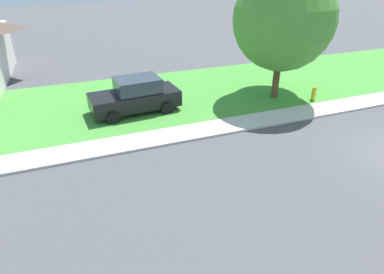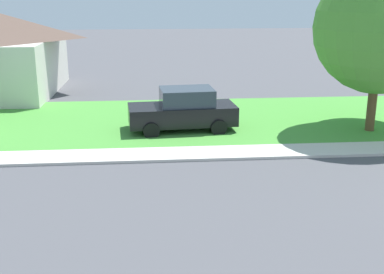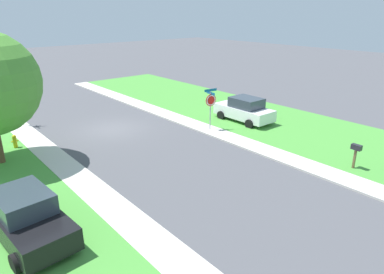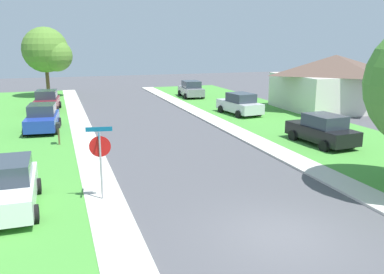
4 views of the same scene
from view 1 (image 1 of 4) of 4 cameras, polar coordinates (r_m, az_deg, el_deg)
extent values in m
cube|color=beige|center=(13.71, -19.82, -2.58)|extent=(1.40, 56.00, 0.10)
cube|color=#479338|center=(17.97, -20.66, 4.64)|extent=(8.00, 56.00, 0.08)
cube|color=black|center=(16.47, -9.92, 6.49)|extent=(2.12, 4.43, 0.76)
cube|color=#2D3842|center=(16.28, -9.45, 8.96)|extent=(1.76, 2.22, 0.68)
cylinder|color=black|center=(15.54, -13.57, 3.21)|extent=(0.29, 0.66, 0.64)
cylinder|color=black|center=(17.18, -14.95, 5.49)|extent=(0.29, 0.66, 0.64)
cylinder|color=black|center=(16.20, -4.38, 4.99)|extent=(0.29, 0.66, 0.64)
cylinder|color=black|center=(17.77, -6.51, 7.05)|extent=(0.29, 0.66, 0.64)
cylinder|color=brown|center=(18.45, 14.47, 10.01)|extent=(0.36, 0.36, 2.38)
sphere|color=#4C8F33|center=(17.79, 15.66, 19.08)|extent=(5.06, 5.06, 5.06)
sphere|color=#4C8F33|center=(19.23, 15.33, 17.83)|extent=(3.54, 3.54, 3.54)
cylinder|color=gold|center=(18.91, 20.39, 6.86)|extent=(0.22, 0.22, 0.70)
sphere|color=gold|center=(18.79, 20.58, 7.90)|extent=(0.22, 0.22, 0.22)
cylinder|color=gold|center=(18.78, 20.71, 6.98)|extent=(0.10, 0.08, 0.08)
cylinder|color=gold|center=(18.98, 20.18, 7.29)|extent=(0.10, 0.08, 0.08)
camera|label=2|loc=(4.90, 133.14, -33.41)|focal=46.83mm
camera|label=3|loc=(19.25, -51.31, 20.83)|focal=32.32mm
camera|label=4|loc=(21.42, 67.30, 8.72)|focal=37.86mm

